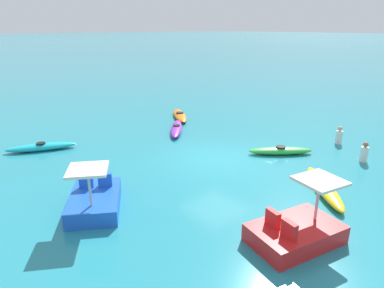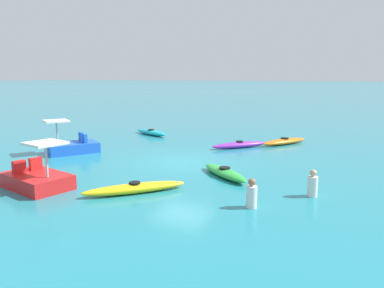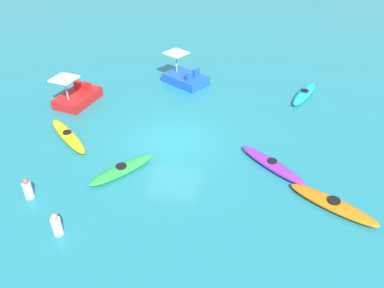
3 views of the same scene
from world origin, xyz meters
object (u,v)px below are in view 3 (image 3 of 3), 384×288
Objects in this scene: kayak_cyan at (304,94)px; kayak_orange at (333,204)px; kayak_green at (122,170)px; pedal_boat_blue at (185,78)px; kayak_yellow at (68,136)px; kayak_purple at (272,164)px; person_by_kayaks at (28,189)px; person_near_shore at (57,225)px; pedal_boat_red at (77,97)px.

kayak_cyan is 8.58m from kayak_orange.
kayak_green is 0.94× the size of pedal_boat_blue.
pedal_boat_blue is at bearing 58.15° from kayak_yellow.
kayak_purple is 9.02m from kayak_yellow.
person_by_kayaks is (-10.79, -1.36, 0.22)m from kayak_orange.
person_by_kayaks reaches higher than kayak_purple.
kayak_orange is 10.88m from person_by_kayaks.
person_near_shore and person_by_kayaks have the same top height.
kayak_green is at bearing -96.14° from pedal_boat_blue.
pedal_boat_red reaches higher than kayak_orange.
pedal_boat_blue is at bearing 80.80° from person_near_shore.
kayak_purple is 9.29m from person_by_kayaks.
kayak_purple is at bearing -104.58° from kayak_cyan.
pedal_boat_red reaches higher than person_by_kayaks.
pedal_boat_blue is at bearing 127.73° from kayak_orange.
kayak_cyan is at bearing 43.70° from person_by_kayaks.
kayak_purple is 6.85m from kayak_cyan.
pedal_boat_red is at bearing -147.27° from pedal_boat_blue.
pedal_boat_red is (-12.13, 5.80, 0.17)m from kayak_orange.
kayak_purple is at bearing -21.07° from pedal_boat_red.
kayak_purple is 3.23× the size of person_by_kayaks.
pedal_boat_red is 9.17m from person_near_shore.
kayak_purple is at bearing 13.34° from kayak_green.
person_by_kayaks is (-8.68, -3.31, 0.22)m from kayak_purple.
person_near_shore is at bearing -106.67° from kayak_green.
kayak_purple and kayak_green have the same top height.
kayak_purple is at bearing 137.43° from kayak_orange.
kayak_cyan is 14.24m from person_near_shore.
kayak_green is at bearing -31.22° from kayak_yellow.
person_near_shore reaches higher than kayak_green.
pedal_boat_red is (-1.01, 3.31, 0.17)m from kayak_yellow.
kayak_yellow is 0.95× the size of kayak_cyan.
person_by_kayaks reaches higher than kayak_orange.
person_near_shore is at bearing -126.96° from kayak_cyan.
kayak_green is (3.18, -1.93, 0.00)m from kayak_yellow.
kayak_cyan is 12.07m from pedal_boat_red.
kayak_green is 3.01× the size of person_by_kayaks.
person_by_kayaks is (0.33, -3.85, 0.22)m from kayak_yellow.
pedal_boat_red is at bearing 128.62° from kayak_green.
kayak_orange is 3.57× the size of person_near_shore.
person_by_kayaks is (-10.40, -9.94, 0.22)m from kayak_cyan.
person_by_kayaks is (1.34, -7.16, 0.05)m from pedal_boat_red.
kayak_purple is 3.23× the size of person_near_shore.
person_near_shore is 2.34m from person_by_kayaks.
person_near_shore is (-8.95, -2.80, 0.22)m from kayak_orange.
person_near_shore reaches higher than kayak_orange.
kayak_cyan is 1.09× the size of pedal_boat_blue.
kayak_yellow is at bearing 176.54° from kayak_purple.
kayak_green is at bearing -133.30° from kayak_cyan.
kayak_purple is 0.97× the size of kayak_yellow.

